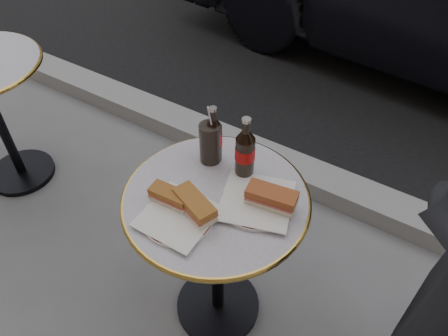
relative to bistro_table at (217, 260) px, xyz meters
The scene contains 12 objects.
ground 0.37m from the bistro_table, ahead, with size 80.00×80.00×0.00m, color slate.
curb 0.95m from the bistro_table, 90.00° to the left, with size 40.00×0.20×0.12m, color gray.
bistro_table is the anchor object (origin of this frame).
bistro_table_second 1.40m from the bistro_table, behind, with size 0.62×0.62×0.73m, color #BAB2C4, non-canonical shape.
plate_left 0.40m from the bistro_table, 109.10° to the right, with size 0.22×0.22×0.01m, color white.
plate_right 0.40m from the bistro_table, 18.68° to the left, with size 0.23×0.23×0.01m, color silver.
sandwich_left_a 0.43m from the bistro_table, 134.74° to the right, with size 0.13×0.06×0.05m, color #995926.
sandwich_left_b 0.42m from the bistro_table, 99.07° to the right, with size 0.15×0.07×0.05m, color #A26029.
sandwich_right 0.44m from the bistro_table, 17.91° to the left, with size 0.16×0.07×0.05m, color #A5502A.
cola_bottle_left 0.51m from the bistro_table, 124.96° to the left, with size 0.06×0.06×0.22m, color black, non-canonical shape.
cola_bottle_right 0.51m from the bistro_table, 78.15° to the left, with size 0.07×0.07×0.24m, color black, non-canonical shape.
cola_glass 0.48m from the bistro_table, 128.84° to the left, with size 0.08×0.08×0.16m, color black.
Camera 1 is at (0.52, -0.79, 1.79)m, focal length 35.00 mm.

